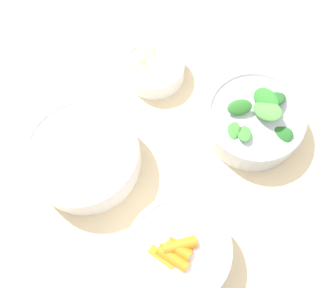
# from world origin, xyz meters

# --- Properties ---
(ground_plane) EXTENTS (10.00, 10.00, 0.00)m
(ground_plane) POSITION_xyz_m (0.00, 0.00, 0.00)
(ground_plane) COLOR #2D2D33
(dining_table) EXTENTS (1.12, 0.99, 0.78)m
(dining_table) POSITION_xyz_m (0.00, 0.00, 0.66)
(dining_table) COLOR beige
(dining_table) RESTS_ON ground_plane
(bowl_carrots) EXTENTS (0.17, 0.17, 0.07)m
(bowl_carrots) POSITION_xyz_m (-0.15, 0.17, 0.81)
(bowl_carrots) COLOR white
(bowl_carrots) RESTS_ON dining_table
(bowl_greens) EXTENTS (0.18, 0.18, 0.10)m
(bowl_greens) POSITION_xyz_m (-0.20, -0.10, 0.81)
(bowl_greens) COLOR silver
(bowl_greens) RESTS_ON dining_table
(bowl_beans_hotdog) EXTENTS (0.20, 0.20, 0.07)m
(bowl_beans_hotdog) POSITION_xyz_m (0.07, 0.08, 0.81)
(bowl_beans_hotdog) COLOR white
(bowl_beans_hotdog) RESTS_ON dining_table
(bowl_cookies) EXTENTS (0.12, 0.12, 0.05)m
(bowl_cookies) POSITION_xyz_m (0.02, -0.14, 0.80)
(bowl_cookies) COLOR white
(bowl_cookies) RESTS_ON dining_table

